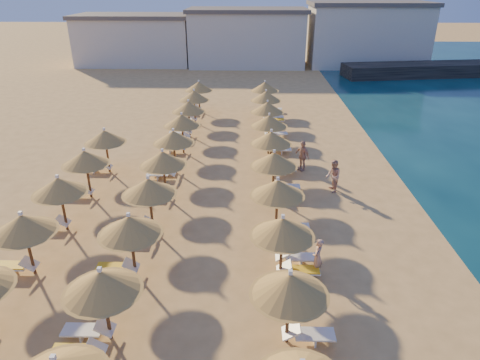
{
  "coord_description": "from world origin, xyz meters",
  "views": [
    {
      "loc": [
        1.1,
        -15.83,
        10.58
      ],
      "look_at": [
        0.62,
        4.0,
        1.3
      ],
      "focal_mm": 32.0,
      "sensor_mm": 36.0,
      "label": 1
    }
  ],
  "objects_px": {
    "parasol_row_west": "(156,172)",
    "beachgoer_a": "(317,257)",
    "parasol_row_east": "(276,174)",
    "beachgoer_b": "(333,176)",
    "beachgoer_c": "(302,156)",
    "jetty": "(463,69)"
  },
  "relations": [
    {
      "from": "beachgoer_a",
      "to": "parasol_row_west",
      "type": "bearing_deg",
      "value": -101.04
    },
    {
      "from": "jetty",
      "to": "beachgoer_a",
      "type": "xyz_separation_m",
      "value": [
        -23.46,
        -40.03,
        0.04
      ]
    },
    {
      "from": "beachgoer_c",
      "to": "beachgoer_a",
      "type": "bearing_deg",
      "value": -40.01
    },
    {
      "from": "jetty",
      "to": "parasol_row_east",
      "type": "relative_size",
      "value": 0.77
    },
    {
      "from": "parasol_row_east",
      "to": "parasol_row_west",
      "type": "relative_size",
      "value": 1.0
    },
    {
      "from": "jetty",
      "to": "parasol_row_west",
      "type": "relative_size",
      "value": 0.77
    },
    {
      "from": "beachgoer_b",
      "to": "beachgoer_c",
      "type": "height_order",
      "value": "beachgoer_c"
    },
    {
      "from": "parasol_row_east",
      "to": "beachgoer_c",
      "type": "xyz_separation_m",
      "value": [
        1.94,
        5.57,
        -1.29
      ]
    },
    {
      "from": "jetty",
      "to": "beachgoer_b",
      "type": "relative_size",
      "value": 16.31
    },
    {
      "from": "parasol_row_west",
      "to": "beachgoer_a",
      "type": "bearing_deg",
      "value": -33.39
    },
    {
      "from": "jetty",
      "to": "beachgoer_c",
      "type": "height_order",
      "value": "beachgoer_c"
    },
    {
      "from": "beachgoer_a",
      "to": "beachgoer_c",
      "type": "bearing_deg",
      "value": -160.44
    },
    {
      "from": "beachgoer_a",
      "to": "beachgoer_b",
      "type": "bearing_deg",
      "value": -171.93
    },
    {
      "from": "jetty",
      "to": "beachgoer_b",
      "type": "bearing_deg",
      "value": -132.19
    },
    {
      "from": "parasol_row_west",
      "to": "beachgoer_c",
      "type": "height_order",
      "value": "parasol_row_west"
    },
    {
      "from": "jetty",
      "to": "parasol_row_east",
      "type": "xyz_separation_m",
      "value": [
        -24.9,
        -35.31,
        1.48
      ]
    },
    {
      "from": "beachgoer_b",
      "to": "beachgoer_a",
      "type": "bearing_deg",
      "value": -19.35
    },
    {
      "from": "beachgoer_b",
      "to": "parasol_row_west",
      "type": "bearing_deg",
      "value": -78.72
    },
    {
      "from": "jetty",
      "to": "beachgoer_a",
      "type": "bearing_deg",
      "value": -129.1
    },
    {
      "from": "parasol_row_east",
      "to": "beachgoer_b",
      "type": "xyz_separation_m",
      "value": [
        3.32,
        2.65,
        -1.31
      ]
    },
    {
      "from": "beachgoer_a",
      "to": "parasol_row_east",
      "type": "bearing_deg",
      "value": -140.65
    },
    {
      "from": "parasol_row_west",
      "to": "beachgoer_c",
      "type": "bearing_deg",
      "value": 36.04
    }
  ]
}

